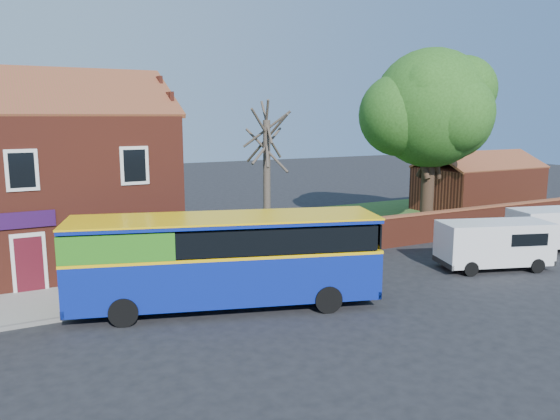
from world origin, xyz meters
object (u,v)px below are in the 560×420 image
bus (215,257)px  van_near (494,243)px  large_tree (430,112)px  van_far (558,227)px

bus → van_near: size_ratio=2.12×
large_tree → van_far: bearing=-73.9°
van_far → large_tree: size_ratio=0.49×
bus → large_tree: bearing=41.0°
van_far → large_tree: 9.26m
bus → van_near: 12.40m
bus → large_tree: 17.94m
bus → van_far: (17.83, -0.15, -0.65)m
large_tree → bus: bearing=-156.2°
bus → van_far: bus is taller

